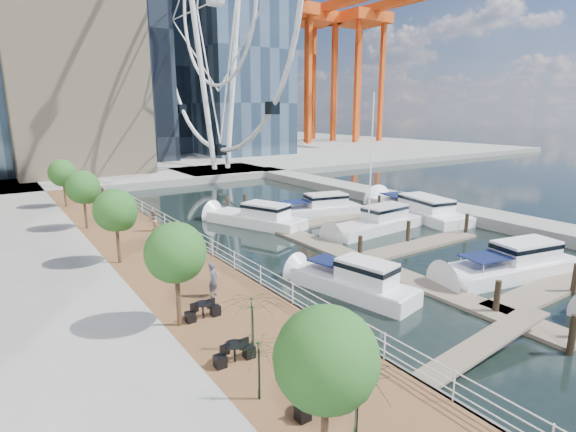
# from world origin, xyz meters

# --- Properties ---
(ground) EXTENTS (520.00, 520.00, 0.00)m
(ground) POSITION_xyz_m (0.00, 0.00, 0.00)
(ground) COLOR black
(ground) RESTS_ON ground
(boardwalk) EXTENTS (6.00, 60.00, 1.00)m
(boardwalk) POSITION_xyz_m (-9.00, 15.00, 0.50)
(boardwalk) COLOR brown
(boardwalk) RESTS_ON ground
(seawall) EXTENTS (0.25, 60.00, 1.00)m
(seawall) POSITION_xyz_m (-6.00, 15.00, 0.50)
(seawall) COLOR #595954
(seawall) RESTS_ON ground
(land_far) EXTENTS (200.00, 114.00, 1.00)m
(land_far) POSITION_xyz_m (0.00, 102.00, 0.50)
(land_far) COLOR gray
(land_far) RESTS_ON ground
(breakwater) EXTENTS (4.00, 60.00, 1.00)m
(breakwater) POSITION_xyz_m (20.00, 20.00, 0.50)
(breakwater) COLOR gray
(breakwater) RESTS_ON ground
(pier) EXTENTS (14.00, 12.00, 1.00)m
(pier) POSITION_xyz_m (14.00, 52.00, 0.50)
(pier) COLOR gray
(pier) RESTS_ON ground
(railing) EXTENTS (0.10, 60.00, 1.05)m
(railing) POSITION_xyz_m (-6.10, 15.00, 1.52)
(railing) COLOR white
(railing) RESTS_ON boardwalk
(floating_docks) EXTENTS (16.00, 34.00, 2.60)m
(floating_docks) POSITION_xyz_m (7.97, 9.98, 0.49)
(floating_docks) COLOR #6D6051
(floating_docks) RESTS_ON ground
(ferris_wheel) EXTENTS (5.80, 45.60, 47.80)m
(ferris_wheel) POSITION_xyz_m (14.00, 52.00, 25.92)
(ferris_wheel) COLOR white
(ferris_wheel) RESTS_ON ground
(port_cranes) EXTENTS (40.00, 52.00, 38.00)m
(port_cranes) POSITION_xyz_m (67.67, 95.67, 20.00)
(port_cranes) COLOR #D84C14
(port_cranes) RESTS_ON ground
(street_trees) EXTENTS (2.60, 42.60, 4.60)m
(street_trees) POSITION_xyz_m (-11.40, 14.00, 4.29)
(street_trees) COLOR #3F2B1C
(street_trees) RESTS_ON ground
(cafe_tables) EXTENTS (2.50, 13.70, 0.74)m
(cafe_tables) POSITION_xyz_m (-10.40, -2.00, 1.37)
(cafe_tables) COLOR black
(cafe_tables) RESTS_ON ground
(yacht_foreground) EXTENTS (10.87, 4.82, 2.15)m
(yacht_foreground) POSITION_xyz_m (8.82, 0.59, 0.00)
(yacht_foreground) COLOR white
(yacht_foreground) RESTS_ON ground
(pedestrian_near) EXTENTS (0.76, 0.72, 1.75)m
(pedestrian_near) POSITION_xyz_m (-8.84, 6.02, 1.88)
(pedestrian_near) COLOR #43465A
(pedestrian_near) RESTS_ON boardwalk
(pedestrian_mid) EXTENTS (0.84, 0.95, 1.65)m
(pedestrian_mid) POSITION_xyz_m (-7.32, 20.09, 1.82)
(pedestrian_mid) COLOR #876A5D
(pedestrian_mid) RESTS_ON boardwalk
(pedestrian_far) EXTENTS (1.05, 0.87, 1.68)m
(pedestrian_far) POSITION_xyz_m (-8.16, 32.81, 1.84)
(pedestrian_far) COLOR #373D44
(pedestrian_far) RESTS_ON boardwalk
(moored_yachts) EXTENTS (23.50, 33.92, 11.50)m
(moored_yachts) POSITION_xyz_m (9.41, 12.49, 0.00)
(moored_yachts) COLOR silver
(moored_yachts) RESTS_ON ground
(cafe_seating) EXTENTS (4.11, 9.04, 2.55)m
(cafe_seating) POSITION_xyz_m (-10.19, -2.96, 2.18)
(cafe_seating) COLOR #0F371F
(cafe_seating) RESTS_ON ground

